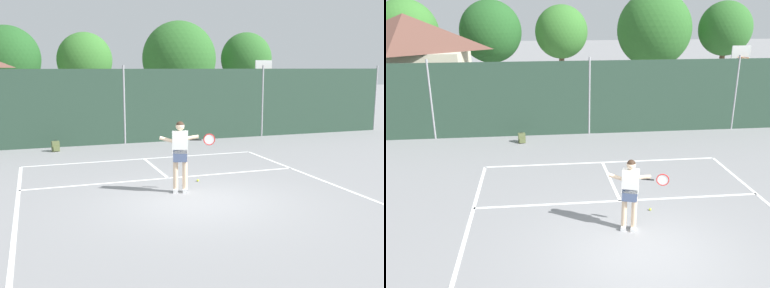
# 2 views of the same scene
# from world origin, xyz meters

# --- Properties ---
(ground_plane) EXTENTS (120.00, 120.00, 0.00)m
(ground_plane) POSITION_xyz_m (0.00, 0.00, 0.00)
(ground_plane) COLOR gray
(court_markings) EXTENTS (8.30, 11.10, 0.01)m
(court_markings) POSITION_xyz_m (0.00, 0.65, 0.00)
(court_markings) COLOR white
(court_markings) RESTS_ON ground
(chainlink_fence) EXTENTS (26.09, 0.09, 3.29)m
(chainlink_fence) POSITION_xyz_m (0.00, 9.00, 1.57)
(chainlink_fence) COLOR #284233
(chainlink_fence) RESTS_ON ground
(basketball_hoop) EXTENTS (0.90, 0.67, 3.55)m
(basketball_hoop) POSITION_xyz_m (7.26, 10.43, 2.31)
(basketball_hoop) COLOR yellow
(basketball_hoop) RESTS_ON ground
(clubhouse_building) EXTENTS (6.09, 4.62, 4.94)m
(clubhouse_building) POSITION_xyz_m (-8.60, 13.86, 2.56)
(clubhouse_building) COLOR beige
(clubhouse_building) RESTS_ON ground
(treeline_backdrop) EXTENTS (25.05, 4.53, 6.29)m
(treeline_backdrop) POSITION_xyz_m (0.76, 19.86, 3.73)
(treeline_backdrop) COLOR brown
(treeline_backdrop) RESTS_ON ground
(tennis_player) EXTENTS (1.41, 0.41, 1.85)m
(tennis_player) POSITION_xyz_m (-0.11, 0.91, 1.11)
(tennis_player) COLOR silver
(tennis_player) RESTS_ON ground
(tennis_ball) EXTENTS (0.07, 0.07, 0.07)m
(tennis_ball) POSITION_xyz_m (0.69, 1.82, 0.03)
(tennis_ball) COLOR #CCE033
(tennis_ball) RESTS_ON ground
(backpack_olive) EXTENTS (0.31, 0.28, 0.46)m
(backpack_olive) POSITION_xyz_m (-2.88, 8.03, 0.19)
(backpack_olive) COLOR #566038
(backpack_olive) RESTS_ON ground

